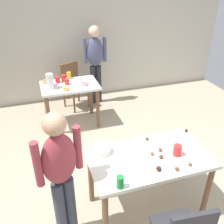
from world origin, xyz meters
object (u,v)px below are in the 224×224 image
person_girl_near (61,171)px  soda_can (120,182)px  pitcher_far (50,81)px  dining_table_near (149,164)px  mixing_bowl (101,149)px  dining_table_far (70,92)px  chair_far_table (73,83)px  person_adult_far (95,59)px

person_girl_near → soda_can: size_ratio=11.93×
person_girl_near → pitcher_far: (0.12, 2.09, 0.01)m
dining_table_near → mixing_bowl: bearing=153.4°
person_girl_near → pitcher_far: bearing=86.7°
pitcher_far → dining_table_far: bearing=11.2°
chair_far_table → soda_can: size_ratio=7.13×
soda_can → pitcher_far: size_ratio=0.50×
chair_far_table → person_adult_far: bearing=2.7°
dining_table_far → chair_far_table: size_ratio=1.08×
dining_table_far → dining_table_near: bearing=-77.3°
person_adult_far → mixing_bowl: person_adult_far is taller
chair_far_table → soda_can: bearing=-92.1°
dining_table_far → pitcher_far: (-0.31, -0.06, 0.26)m
dining_table_far → person_adult_far: (0.62, 0.68, 0.31)m
chair_far_table → mixing_bowl: (-0.14, -2.52, 0.29)m
pitcher_far → person_girl_near: bearing=-93.3°
dining_table_near → pitcher_far: (-0.78, 2.03, 0.23)m
pitcher_far → dining_table_near: bearing=-68.9°
person_girl_near → person_adult_far: person_adult_far is taller
chair_far_table → person_adult_far: size_ratio=0.57×
person_adult_far → pitcher_far: bearing=-141.4°
person_adult_far → pitcher_far: person_adult_far is taller
person_girl_near → dining_table_near: bearing=4.0°
dining_table_near → dining_table_far: bearing=102.7°
mixing_bowl → soda_can: bearing=-87.4°
chair_far_table → pitcher_far: pitcher_far is taller
dining_table_near → person_girl_near: person_girl_near is taller
dining_table_near → chair_far_table: size_ratio=1.44×
person_adult_far → mixing_bowl: 2.62m
person_adult_far → dining_table_far: bearing=-132.3°
chair_far_table → dining_table_far: bearing=-103.4°
soda_can → mixing_bowl: bearing=92.6°
mixing_bowl → pitcher_far: 1.84m
dining_table_near → mixing_bowl: size_ratio=5.86×
chair_far_table → soda_can: (-0.11, -3.05, 0.31)m
dining_table_near → pitcher_far: size_ratio=5.10×
person_girl_near → chair_far_table: bearing=78.2°
dining_table_near → dining_table_far: 2.15m
chair_far_table → pitcher_far: (-0.47, -0.72, 0.38)m
dining_table_near → soda_can: 0.55m
chair_far_table → pitcher_far: size_ratio=3.54×
dining_table_far → person_adult_far: size_ratio=0.61×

